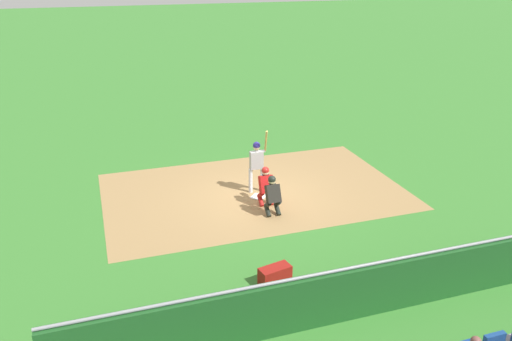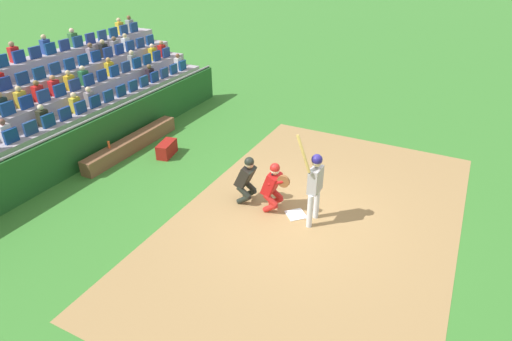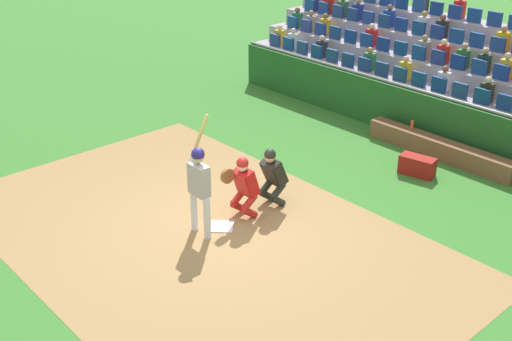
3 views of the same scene
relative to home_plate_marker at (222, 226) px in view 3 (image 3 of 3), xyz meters
The scene contains 11 objects.
ground_plane 0.02m from the home_plate_marker, ahead, with size 160.00×160.00×0.00m, color #387B2E.
infield_dirt_patch 0.50m from the home_plate_marker, 90.00° to the left, with size 9.91×6.20×0.01m, color #A07D4D.
home_plate_marker is the anchor object (origin of this frame).
batter_at_plate 1.17m from the home_plate_marker, 78.77° to the left, with size 0.58×0.56×2.25m.
catcher_crouching 0.93m from the home_plate_marker, 85.92° to the right, with size 0.46×0.72×1.31m.
home_plate_umpire 1.50m from the home_plate_marker, 89.82° to the right, with size 0.46×0.46×1.29m.
dugout_wall 6.46m from the home_plate_marker, 90.00° to the right, with size 12.66×0.24×1.30m.
dugout_bench 5.96m from the home_plate_marker, 99.15° to the right, with size 3.83×0.40×0.44m, color brown.
water_bottle_on_bench 5.97m from the home_plate_marker, 90.88° to the right, with size 0.07×0.07×0.21m, color #DF5528.
equipment_duffel_bag 4.85m from the home_plate_marker, 103.80° to the right, with size 0.78×0.36×0.43m, color maroon.
bleacher_stand 10.57m from the home_plate_marker, 89.91° to the right, with size 17.07×3.44×2.65m.
Camera 3 is at (-8.36, 6.69, 6.39)m, focal length 45.22 mm.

